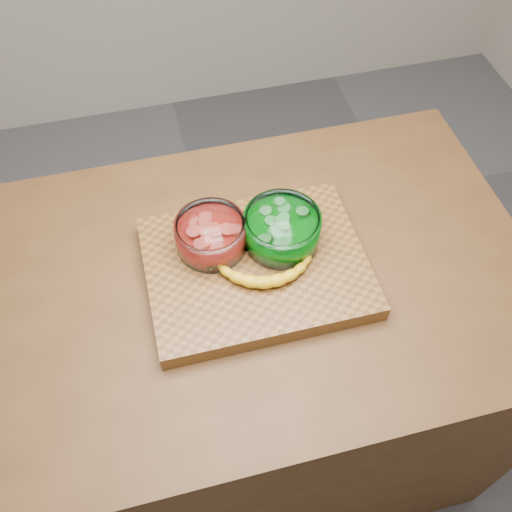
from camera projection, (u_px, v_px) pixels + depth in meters
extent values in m
plane|color=#515055|center=(256.00, 425.00, 1.92)|extent=(3.50, 3.50, 0.00)
cube|color=#503118|center=(256.00, 366.00, 1.56)|extent=(1.20, 0.80, 0.90)
cube|color=brown|center=(256.00, 267.00, 1.19)|extent=(0.45, 0.35, 0.04)
cylinder|color=white|center=(211.00, 235.00, 1.17)|extent=(0.15, 0.15, 0.07)
cylinder|color=red|center=(211.00, 238.00, 1.18)|extent=(0.13, 0.13, 0.04)
cylinder|color=#FF5C50|center=(210.00, 229.00, 1.15)|extent=(0.12, 0.12, 0.02)
cylinder|color=white|center=(282.00, 229.00, 1.17)|extent=(0.16, 0.16, 0.07)
cylinder|color=#037B0D|center=(282.00, 233.00, 1.18)|extent=(0.14, 0.14, 0.04)
cylinder|color=#5BBF5A|center=(282.00, 223.00, 1.16)|extent=(0.13, 0.13, 0.02)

